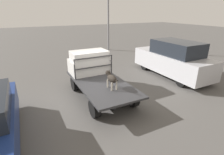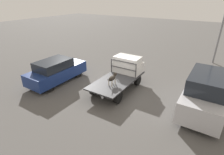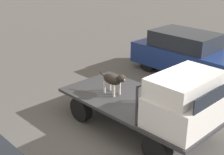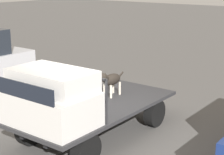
{
  "view_description": "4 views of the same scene",
  "coord_description": "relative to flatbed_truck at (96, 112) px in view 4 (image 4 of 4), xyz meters",
  "views": [
    {
      "loc": [
        -6.48,
        2.78,
        3.67
      ],
      "look_at": [
        -0.81,
        -0.13,
        1.21
      ],
      "focal_mm": 28.0,
      "sensor_mm": 36.0,
      "label": 1
    },
    {
      "loc": [
        -8.52,
        -5.04,
        5.47
      ],
      "look_at": [
        -0.81,
        -0.13,
        1.21
      ],
      "focal_mm": 28.0,
      "sensor_mm": 36.0,
      "label": 2
    },
    {
      "loc": [
        4.69,
        -5.46,
        4.29
      ],
      "look_at": [
        -0.81,
        -0.13,
        1.21
      ],
      "focal_mm": 50.0,
      "sensor_mm": 36.0,
      "label": 3
    },
    {
      "loc": [
        6.32,
        5.28,
        3.64
      ],
      "look_at": [
        -0.81,
        -0.13,
        1.21
      ],
      "focal_mm": 60.0,
      "sensor_mm": 36.0,
      "label": 4
    }
  ],
  "objects": [
    {
      "name": "truck_cab",
      "position": [
        1.41,
        0.0,
        0.71
      ],
      "size": [
        1.22,
        1.86,
        1.11
      ],
      "color": "silver",
      "rests_on": "flatbed_truck"
    },
    {
      "name": "flatbed_truck",
      "position": [
        0.0,
        0.0,
        0.0
      ],
      "size": [
        4.18,
        1.98,
        0.74
      ],
      "color": "black",
      "rests_on": "ground"
    },
    {
      "name": "dog",
      "position": [
        -0.74,
        -0.13,
        0.6
      ],
      "size": [
        0.98,
        0.28,
        0.68
      ],
      "rotation": [
        0.0,
        0.0,
        0.07
      ],
      "color": "beige",
      "rests_on": "flatbed_truck"
    },
    {
      "name": "truck_headboard",
      "position": [
        0.75,
        0.0,
        0.8
      ],
      "size": [
        0.04,
        1.86,
        0.95
      ],
      "color": "#2D2D30",
      "rests_on": "flatbed_truck"
    },
    {
      "name": "ground_plane",
      "position": [
        0.0,
        0.0,
        -0.56
      ],
      "size": [
        80.0,
        80.0,
        0.0
      ],
      "primitive_type": "plane",
      "color": "#514F4C"
    }
  ]
}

